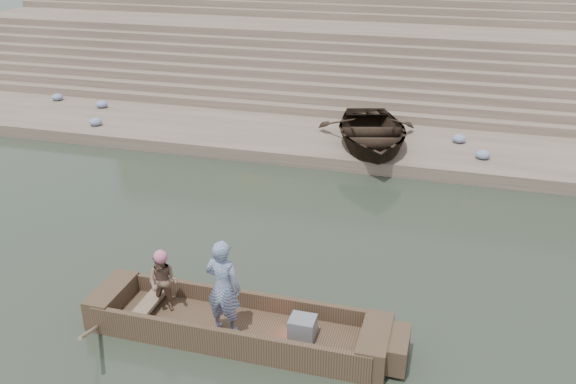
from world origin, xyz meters
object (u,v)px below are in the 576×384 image
at_px(rowing_man, 163,282).
at_px(television, 302,328).
at_px(main_rowboat, 237,330).
at_px(standing_man, 223,287).
at_px(beached_rowboat, 371,132).

relative_size(rowing_man, television, 2.65).
relative_size(main_rowboat, rowing_man, 4.10).
distance_m(standing_man, television, 1.58).
bearing_deg(rowing_man, beached_rowboat, 72.69).
height_order(standing_man, beached_rowboat, standing_man).
distance_m(main_rowboat, beached_rowboat, 9.86).
bearing_deg(standing_man, main_rowboat, -121.12).
bearing_deg(standing_man, beached_rowboat, -89.06).
height_order(main_rowboat, television, television).
height_order(standing_man, television, standing_man).
relative_size(main_rowboat, television, 10.87).
relative_size(standing_man, rowing_man, 1.51).
bearing_deg(beached_rowboat, standing_man, -111.03).
relative_size(television, beached_rowboat, 0.10).
height_order(main_rowboat, rowing_man, rowing_man).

